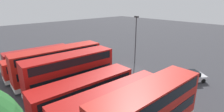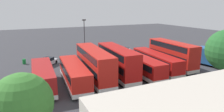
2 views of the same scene
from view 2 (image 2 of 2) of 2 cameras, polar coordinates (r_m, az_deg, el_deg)
The scene contains 14 objects.
ground_plane at distance 39.95m, azimuth -4.76°, elevation -1.49°, with size 140.00×140.00×0.00m, color #38383D.
bus_double_decker_near_end at distance 36.93m, azimuth 16.74°, elevation 0.61°, with size 2.82×10.49×4.55m.
bus_single_deck_second at distance 34.54m, azimuth 12.42°, elevation -1.43°, with size 3.25×11.66×2.95m.
bus_single_deck_third at distance 32.10m, azimuth 7.98°, elevation -2.40°, with size 2.98×11.25×2.95m.
bus_double_decker_fourth at distance 30.51m, azimuth 1.54°, elevation -1.52°, with size 3.16×10.88×4.55m.
bus_double_decker_fifth at distance 29.37m, azimuth -5.10°, elevation -2.17°, with size 3.26×11.91×4.55m.
bus_single_deck_sixth at distance 28.09m, azimuth -10.73°, elevation -4.89°, with size 3.37×11.03×2.95m.
bus_single_deck_seventh at distance 27.98m, azimuth -19.10°, elevation -5.50°, with size 3.19×10.22×2.95m.
box_truck_blue at distance 40.99m, azimuth 25.56°, elevation 0.03°, with size 3.88×7.84×3.20m.
car_hatchback_silver at distance 46.00m, azimuth 3.85°, elevation 1.46°, with size 3.76×4.35×1.43m.
car_small_green at distance 38.72m, azimuth -17.97°, elevation -1.56°, with size 4.15×4.21×1.43m.
lamp_post_tall at distance 41.50m, azimuth -7.86°, elevation 5.67°, with size 0.70×0.30×8.08m.
waste_bin_yellow at distance 41.30m, azimuth -23.75°, elevation -1.45°, with size 0.60×0.60×0.95m, color #197F33.
tree_midright at distance 15.67m, azimuth -24.24°, elevation -12.25°, with size 4.36×4.36×6.14m.
Camera 2 is at (13.41, 36.13, 10.51)m, focal length 32.09 mm.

